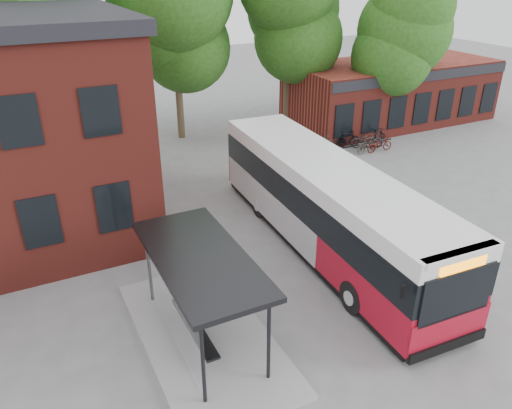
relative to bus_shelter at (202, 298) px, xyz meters
name	(u,v)px	position (x,y,z in m)	size (l,w,h in m)	color
ground	(314,281)	(4.50, 1.00, -1.45)	(100.00, 100.00, 0.00)	slate
shop_row	(391,92)	(19.50, 15.00, 0.55)	(14.00, 6.20, 4.00)	maroon
bus_shelter	(202,298)	(0.00, 0.00, 0.00)	(3.60, 7.00, 2.90)	black
bike_rail	(356,148)	(13.78, 11.00, -1.26)	(5.20, 0.10, 0.38)	black
tree_0	(51,60)	(-1.50, 17.00, 4.05)	(7.92, 7.92, 11.00)	#1E4913
tree_1	(176,52)	(5.50, 18.00, 3.75)	(7.92, 7.92, 10.40)	#1E4913
tree_2	(288,41)	(12.50, 17.00, 4.05)	(7.92, 7.92, 11.00)	#1E4913
tree_3	(392,59)	(17.50, 13.00, 3.19)	(7.04, 7.04, 9.28)	#1E4913
city_bus	(326,207)	(6.10, 2.83, 0.26)	(2.87, 13.47, 3.42)	#A10C1F
bicycle_1	(321,143)	(11.85, 11.83, -0.93)	(0.49, 1.74, 1.05)	#2C2823
bicycle_2	(339,142)	(13.05, 11.74, -1.02)	(0.57, 1.63, 0.85)	black
bicycle_3	(347,139)	(13.72, 11.88, -0.94)	(0.48, 1.69, 1.01)	black
bicycle_4	(367,140)	(14.67, 11.15, -0.95)	(0.66, 1.90, 1.00)	#242429
bicycle_5	(368,144)	(14.26, 10.52, -0.91)	(0.50, 1.78, 1.07)	#372F29
bicycle_6	(380,144)	(14.94, 10.32, -1.00)	(0.60, 1.71, 0.90)	#50130D
bicycle_7	(377,137)	(15.50, 11.25, -0.93)	(0.49, 1.73, 1.04)	black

